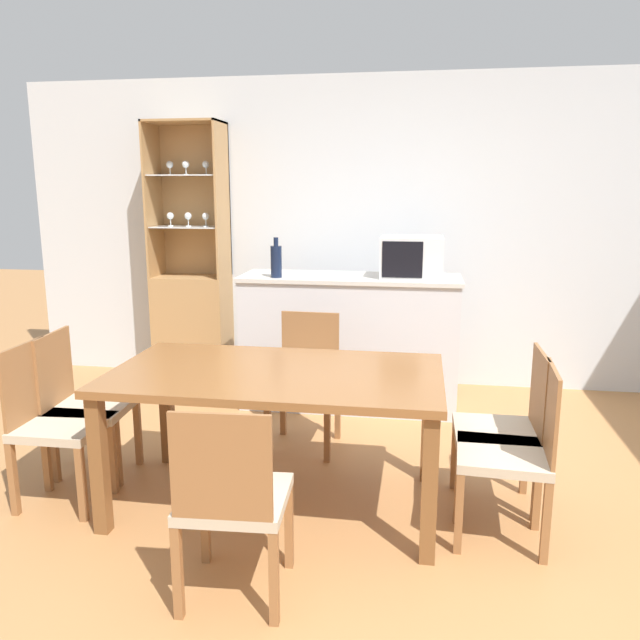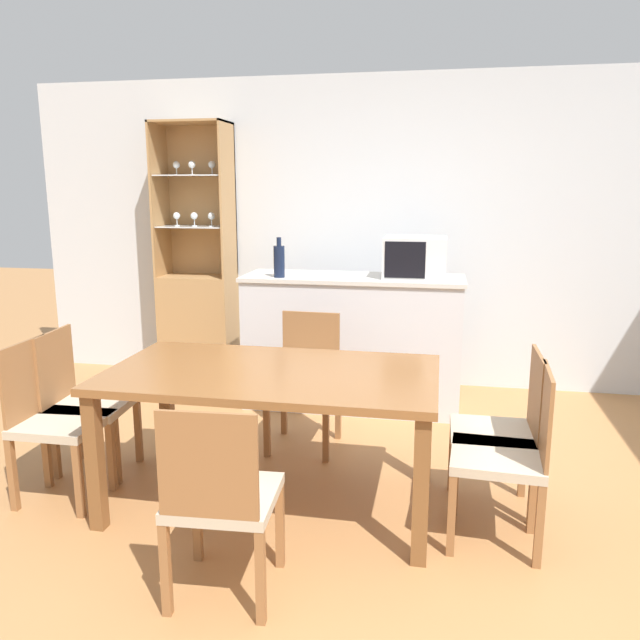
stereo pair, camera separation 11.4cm
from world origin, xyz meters
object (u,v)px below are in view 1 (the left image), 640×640
at_px(dining_chair_side_right_near, 512,453).
at_px(wine_bottle, 276,261).
at_px(dining_chair_side_right_far, 505,430).
at_px(dining_chair_head_far, 305,381).
at_px(display_cabinet, 193,306).
at_px(dining_chair_side_left_near, 56,423).
at_px(dining_chair_head_near, 233,500).
at_px(microwave, 412,257).
at_px(dining_chair_side_left_far, 84,405).
at_px(dining_table, 276,387).

bearing_deg(dining_chair_side_right_near, wine_bottle, 46.73).
height_order(dining_chair_side_right_near, dining_chair_side_right_far, same).
height_order(dining_chair_head_far, wine_bottle, wine_bottle).
xyz_separation_m(display_cabinet, dining_chair_side_right_near, (2.40, -2.23, -0.21)).
distance_m(display_cabinet, dining_chair_side_left_near, 2.24).
relative_size(dining_chair_head_near, wine_bottle, 2.93).
distance_m(dining_chair_head_near, dining_chair_side_right_far, 1.49).
distance_m(dining_chair_side_right_near, dining_chair_side_right_far, 0.28).
bearing_deg(dining_chair_side_right_near, microwave, 19.79).
bearing_deg(dining_chair_head_near, dining_chair_side_left_far, 138.13).
bearing_deg(dining_chair_side_right_far, wine_bottle, 48.92).
distance_m(dining_chair_head_near, dining_chair_side_right_near, 1.33).
relative_size(dining_chair_head_far, wine_bottle, 2.93).
xyz_separation_m(dining_table, microwave, (0.64, 1.63, 0.50)).
height_order(dining_chair_head_near, dining_chair_side_left_near, same).
distance_m(dining_chair_side_right_near, dining_chair_side_left_near, 2.33).
bearing_deg(microwave, wine_bottle, -169.20).
relative_size(dining_chair_head_near, dining_chair_side_right_far, 1.00).
height_order(dining_chair_side_right_near, wine_bottle, wine_bottle).
height_order(dining_chair_side_right_near, microwave, microwave).
distance_m(dining_table, dining_chair_head_near, 0.82).
distance_m(dining_chair_head_far, dining_chair_head_near, 1.58).
xyz_separation_m(dining_chair_side_left_far, microwave, (1.81, 1.49, 0.72)).
distance_m(dining_chair_head_near, wine_bottle, 2.36).
xyz_separation_m(dining_chair_side_left_near, dining_chair_side_right_far, (2.33, 0.28, 0.00)).
xyz_separation_m(microwave, wine_bottle, (-0.97, -0.19, -0.03)).
xyz_separation_m(dining_chair_side_right_near, dining_chair_side_left_near, (-2.33, 0.00, 0.00)).
bearing_deg(microwave, dining_chair_side_left_near, -135.63).
height_order(display_cabinet, dining_table, display_cabinet).
bearing_deg(dining_chair_side_right_far, display_cabinet, 50.79).
bearing_deg(dining_chair_head_near, dining_chair_side_left_near, 147.51).
bearing_deg(dining_chair_head_far, wine_bottle, -60.66).
xyz_separation_m(dining_chair_head_far, dining_chair_head_near, (0.00, -1.58, 0.00)).
bearing_deg(dining_chair_head_far, dining_chair_side_left_near, 40.85).
relative_size(dining_chair_head_near, dining_chair_side_left_near, 1.00).
xyz_separation_m(dining_chair_head_near, wine_bottle, (-0.33, 2.23, 0.69)).
distance_m(dining_chair_head_far, dining_chair_side_right_far, 1.33).
xyz_separation_m(dining_chair_head_far, dining_chair_side_left_near, (-1.17, -0.93, 0.00)).
xyz_separation_m(dining_chair_head_far, dining_chair_side_right_far, (1.16, -0.65, 0.00)).
height_order(dining_chair_head_near, dining_chair_side_left_far, same).
bearing_deg(dining_chair_head_far, microwave, -125.35).
relative_size(dining_chair_side_right_near, dining_chair_side_left_near, 1.00).
height_order(dining_chair_side_right_far, wine_bottle, wine_bottle).
bearing_deg(dining_chair_head_near, microwave, 71.84).
height_order(dining_chair_head_far, dining_chair_head_near, same).
height_order(dining_chair_side_right_far, microwave, microwave).
relative_size(dining_chair_head_far, dining_chair_side_left_near, 1.00).
height_order(display_cabinet, wine_bottle, display_cabinet).
bearing_deg(dining_chair_side_left_far, dining_chair_side_left_near, -4.50).
height_order(dining_chair_side_left_far, microwave, microwave).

